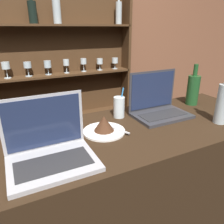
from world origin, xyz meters
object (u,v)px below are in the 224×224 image
object	(u,v)px
wine_bottle_clear	(223,103)
cake_plate	(104,126)
wine_bottle_green	(193,89)
laptop_far	(158,105)
water_glass	(119,107)
laptop_near	(50,148)

from	to	relation	value
wine_bottle_clear	cake_plate	bearing A→B (deg)	164.06
wine_bottle_green	wine_bottle_clear	distance (m)	0.32
laptop_far	water_glass	size ratio (longest dim) A/B	1.86
laptop_near	wine_bottle_green	xyz separation A→B (m)	(1.02, 0.26, 0.05)
laptop_near	laptop_far	bearing A→B (deg)	16.78
laptop_near	wine_bottle_clear	size ratio (longest dim) A/B	1.09
laptop_near	laptop_far	size ratio (longest dim) A/B	1.01
laptop_far	wine_bottle_green	distance (m)	0.34
laptop_near	cake_plate	xyz separation A→B (m)	(0.29, 0.13, -0.02)
water_glass	wine_bottle_green	distance (m)	0.56
laptop_near	cake_plate	bearing A→B (deg)	24.43
laptop_far	wine_bottle_clear	xyz separation A→B (m)	(0.24, -0.25, 0.05)
laptop_far	wine_bottle_green	bearing A→B (deg)	9.42
laptop_near	water_glass	size ratio (longest dim) A/B	1.88
laptop_near	water_glass	xyz separation A→B (m)	(0.46, 0.28, 0.01)
cake_plate	wine_bottle_clear	bearing A→B (deg)	-15.94
wine_bottle_green	water_glass	bearing A→B (deg)	178.20
laptop_near	wine_bottle_clear	world-z (taller)	wine_bottle_clear
laptop_near	wine_bottle_clear	bearing A→B (deg)	-2.75
laptop_near	wine_bottle_clear	distance (m)	0.92
wine_bottle_green	wine_bottle_clear	size ratio (longest dim) A/B	0.91
water_glass	wine_bottle_clear	xyz separation A→B (m)	(0.46, -0.32, 0.05)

